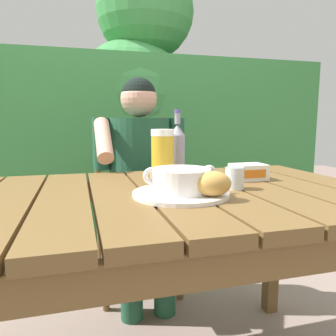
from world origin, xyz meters
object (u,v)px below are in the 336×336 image
object	(u,v)px
person_eating	(141,173)
soup_bowl	(181,180)
bread_roll	(213,184)
water_glass_small	(235,178)
table_knife	(217,186)
serving_plate	(181,194)
beer_bottle	(177,151)
chair_near_diner	(135,207)
butter_tub	(248,172)
beer_glass	(163,156)

from	to	relation	value
person_eating	soup_bowl	distance (m)	0.75
soup_bowl	bread_roll	size ratio (longest dim) A/B	1.93
water_glass_small	person_eating	bearing A→B (deg)	104.44
person_eating	table_knife	world-z (taller)	person_eating
serving_plate	water_glass_small	world-z (taller)	water_glass_small
person_eating	beer_bottle	world-z (taller)	person_eating
chair_near_diner	serving_plate	distance (m)	0.99
beer_bottle	butter_tub	bearing A→B (deg)	-17.22
serving_plate	soup_bowl	xyz separation A→B (m)	(0.00, 0.00, 0.04)
beer_bottle	table_knife	world-z (taller)	beer_bottle
water_glass_small	bread_roll	bearing A→B (deg)	-136.78
serving_plate	water_glass_small	size ratio (longest dim) A/B	4.02
soup_bowl	table_knife	world-z (taller)	soup_bowl
bread_roll	person_eating	bearing A→B (deg)	93.45
beer_glass	serving_plate	bearing A→B (deg)	-89.75
butter_tub	serving_plate	bearing A→B (deg)	-150.78
chair_near_diner	soup_bowl	distance (m)	1.00
person_eating	table_knife	xyz separation A→B (m)	(0.13, -0.67, 0.05)
chair_near_diner	person_eating	world-z (taller)	person_eating
butter_tub	chair_near_diner	bearing A→B (deg)	112.02
beer_glass	butter_tub	bearing A→B (deg)	-4.51
chair_near_diner	bread_roll	xyz separation A→B (m)	(0.05, -1.03, 0.33)
beer_glass	butter_tub	size ratio (longest dim) A/B	1.53
beer_glass	person_eating	bearing A→B (deg)	87.92
beer_glass	water_glass_small	bearing A→B (deg)	-39.80
chair_near_diner	bread_roll	size ratio (longest dim) A/B	8.43
bread_roll	beer_glass	world-z (taller)	beer_glass
chair_near_diner	water_glass_small	xyz separation A→B (m)	(0.18, -0.90, 0.32)
beer_bottle	serving_plate	bearing A→B (deg)	-104.98
beer_bottle	person_eating	bearing A→B (deg)	96.20
chair_near_diner	beer_bottle	world-z (taller)	beer_bottle
serving_plate	beer_bottle	xyz separation A→B (m)	(0.07, 0.26, 0.10)
beer_glass	beer_bottle	size ratio (longest dim) A/B	0.73
butter_tub	table_knife	distance (m)	0.21
chair_near_diner	person_eating	size ratio (longest dim) A/B	0.83
serving_plate	butter_tub	bearing A→B (deg)	29.22
serving_plate	soup_bowl	distance (m)	0.04
serving_plate	beer_glass	world-z (taller)	beer_glass
soup_bowl	butter_tub	size ratio (longest dim) A/B	1.82
bread_roll	soup_bowl	bearing A→B (deg)	130.60
table_knife	beer_glass	bearing A→B (deg)	138.99
chair_near_diner	beer_bottle	xyz separation A→B (m)	(0.05, -0.68, 0.39)
water_glass_small	table_knife	size ratio (longest dim) A/B	0.51
chair_near_diner	butter_tub	bearing A→B (deg)	-67.98
table_knife	water_glass_small	bearing A→B (deg)	-35.57
bread_roll	beer_glass	bearing A→B (deg)	103.41
soup_bowl	water_glass_small	bearing A→B (deg)	12.34
chair_near_diner	soup_bowl	world-z (taller)	chair_near_diner
beer_glass	table_knife	size ratio (longest dim) A/B	1.35
bread_roll	beer_bottle	distance (m)	0.35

